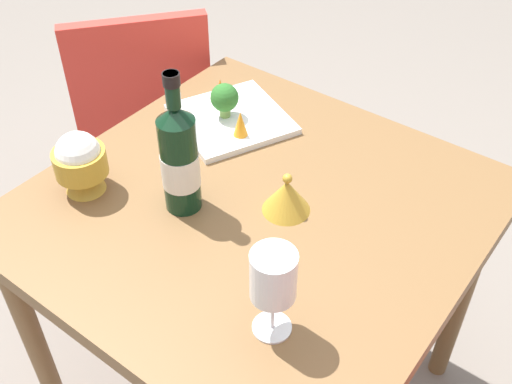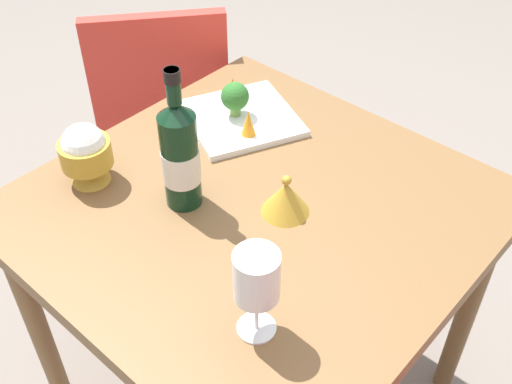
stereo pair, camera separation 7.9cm
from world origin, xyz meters
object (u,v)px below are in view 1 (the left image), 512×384
Objects in this scene: rice_bowl_lid at (287,196)px; rice_bowl at (80,162)px; serving_plate at (231,119)px; carrot_garnish_right at (240,123)px; chair_near_window at (143,106)px; wine_bottle at (179,159)px; wine_glass at (273,278)px; broccoli_floret at (225,98)px; carrot_garnish_left at (220,90)px.

rice_bowl is at bearing -151.54° from rice_bowl_lid.
serving_plate is 0.09m from carrot_garnish_right.
chair_near_window reaches higher than carrot_garnish_right.
rice_bowl_lid is (0.18, 0.12, -0.08)m from wine_bottle.
rice_bowl_lid is (-0.15, 0.26, -0.09)m from wine_glass.
chair_near_window is 0.83m from rice_bowl_lid.
rice_bowl is (-0.53, 0.05, -0.05)m from wine_glass.
chair_near_window is 0.52m from broccoli_floret.
broccoli_floret reaches higher than carrot_garnish_right.
chair_near_window is 13.45× the size of carrot_garnish_right.
serving_plate is 5.25× the size of carrot_garnish_right.
wine_glass is at bearing -46.15° from carrot_garnish_right.
rice_bowl is 2.36× the size of carrot_garnish_left.
carrot_garnish_left is at bearing 86.65° from rice_bowl.
rice_bowl reaches higher than rice_bowl_lid.
broccoli_floret is 0.09m from carrot_garnish_right.
chair_near_window is 2.56× the size of serving_plate.
carrot_garnish_right is at bearing -68.45° from chair_near_window.
rice_bowl_lid is (0.74, -0.29, 0.23)m from chair_near_window.
chair_near_window is at bearing 168.53° from carrot_garnish_left.
rice_bowl is 0.43m from rice_bowl_lid.
serving_plate is at bearing -31.61° from carrot_garnish_left.
broccoli_floret is (-0.12, 0.29, -0.06)m from wine_bottle.
carrot_garnish_right is (-0.37, 0.39, -0.08)m from wine_glass.
broccoli_floret is at bearing 136.57° from wine_glass.
wine_glass reaches higher than rice_bowl.
rice_bowl_lid is at bearing -31.59° from serving_plate.
rice_bowl is 0.42m from carrot_garnish_left.
carrot_garnish_right is at bearing 65.27° from rice_bowl.
wine_glass is 0.31m from rice_bowl_lid.
wine_bottle is 0.22m from rice_bowl.
rice_bowl reaches higher than chair_near_window.
broccoli_floret is (0.44, -0.12, 0.26)m from chair_near_window.
wine_bottle is at bearing -66.70° from broccoli_floret.
wine_bottle is 5.18× the size of carrot_garnish_left.
wine_glass is 0.54m from carrot_garnish_right.
wine_glass is (0.89, -0.55, 0.32)m from chair_near_window.
rice_bowl_lid is 1.67× the size of carrot_garnish_left.
wine_glass is 1.26× the size of rice_bowl.
rice_bowl_lid is 0.35m from broccoli_floret.
broccoli_floret is (0.08, 0.37, -0.01)m from rice_bowl.
serving_plate is (0.09, 0.38, -0.07)m from rice_bowl.
wine_bottle is at bearing -87.09° from chair_near_window.
wine_bottle is at bearing -62.19° from carrot_garnish_left.
wine_glass reaches higher than serving_plate.
rice_bowl is 0.43× the size of serving_plate.
rice_bowl_lid is at bearing -29.56° from broccoli_floret.
chair_near_window is at bearing 148.17° from wine_glass.
chair_near_window is 0.76m from wine_bottle.
rice_bowl_lid is 0.30× the size of serving_plate.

